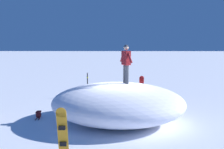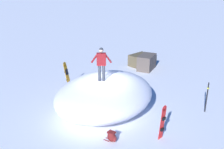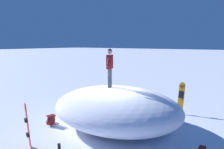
{
  "view_description": "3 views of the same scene",
  "coord_description": "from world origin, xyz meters",
  "px_view_note": "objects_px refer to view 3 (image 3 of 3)",
  "views": [
    {
      "loc": [
        -9.92,
        0.18,
        3.3
      ],
      "look_at": [
        0.06,
        0.3,
        2.05
      ],
      "focal_mm": 37.88,
      "sensor_mm": 36.0,
      "label": 1
    },
    {
      "loc": [
        5.06,
        -10.18,
        6.15
      ],
      "look_at": [
        0.19,
        0.36,
        1.82
      ],
      "focal_mm": 40.08,
      "sensor_mm": 36.0,
      "label": 2
    },
    {
      "loc": [
        7.37,
        5.11,
        3.54
      ],
      "look_at": [
        -0.11,
        -0.21,
        2.23
      ],
      "focal_mm": 35.47,
      "sensor_mm": 36.0,
      "label": 3
    }
  ],
  "objects_px": {
    "snowboarder_standing": "(110,65)",
    "backpack_far": "(51,120)",
    "snowboard_secondary_upright": "(181,98)",
    "snowboard_primary_upright": "(27,125)"
  },
  "relations": [
    {
      "from": "snowboard_primary_upright",
      "to": "snowboard_secondary_upright",
      "type": "distance_m",
      "value": 7.34
    },
    {
      "from": "backpack_far",
      "to": "snowboard_secondary_upright",
      "type": "bearing_deg",
      "value": 140.59
    },
    {
      "from": "snowboarder_standing",
      "to": "snowboard_secondary_upright",
      "type": "height_order",
      "value": "snowboarder_standing"
    },
    {
      "from": "snowboard_secondary_upright",
      "to": "backpack_far",
      "type": "distance_m",
      "value": 6.37
    },
    {
      "from": "snowboarder_standing",
      "to": "snowboard_secondary_upright",
      "type": "bearing_deg",
      "value": 150.08
    },
    {
      "from": "snowboarder_standing",
      "to": "snowboard_secondary_upright",
      "type": "xyz_separation_m",
      "value": [
        -3.41,
        1.96,
        -1.83
      ]
    },
    {
      "from": "snowboard_secondary_upright",
      "to": "backpack_far",
      "type": "xyz_separation_m",
      "value": [
        4.9,
        -4.03,
        -0.58
      ]
    },
    {
      "from": "snowboard_primary_upright",
      "to": "snowboard_secondary_upright",
      "type": "xyz_separation_m",
      "value": [
        -6.7,
        3.0,
        0.01
      ]
    },
    {
      "from": "snowboarder_standing",
      "to": "backpack_far",
      "type": "xyz_separation_m",
      "value": [
        1.49,
        -2.06,
        -2.41
      ]
    },
    {
      "from": "snowboarder_standing",
      "to": "snowboard_secondary_upright",
      "type": "distance_m",
      "value": 4.34
    }
  ]
}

